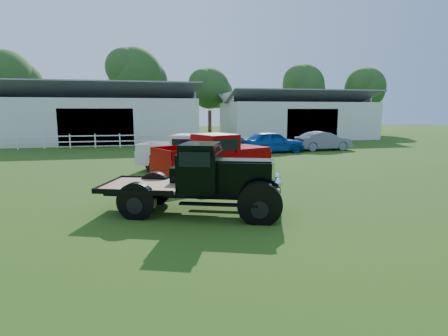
{
  "coord_description": "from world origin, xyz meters",
  "views": [
    {
      "loc": [
        -2.36,
        -11.07,
        3.11
      ],
      "look_at": [
        0.2,
        1.2,
        1.05
      ],
      "focal_mm": 28.0,
      "sensor_mm": 36.0,
      "label": 1
    }
  ],
  "objects": [
    {
      "name": "tree_c",
      "position": [
        5.0,
        33.0,
        4.5
      ],
      "size": [
        5.4,
        5.4,
        9.0
      ],
      "primitive_type": null,
      "color": "#1F3A16",
      "rests_on": "ground"
    },
    {
      "name": "misc_car_grey",
      "position": [
        11.06,
        14.42,
        0.73
      ],
      "size": [
        4.51,
        1.76,
        1.46
      ],
      "primitive_type": "imported",
      "rotation": [
        0.0,
        0.0,
        1.62
      ],
      "color": "slate",
      "rests_on": "ground"
    },
    {
      "name": "tree_d",
      "position": [
        18.0,
        34.0,
        5.0
      ],
      "size": [
        6.0,
        6.0,
        10.0
      ],
      "primitive_type": null,
      "color": "#1F3A16",
      "rests_on": "ground"
    },
    {
      "name": "white_pickup",
      "position": [
        -0.6,
        6.88,
        0.93
      ],
      "size": [
        5.45,
        3.93,
        1.87
      ],
      "primitive_type": null,
      "rotation": [
        0.0,
        0.0,
        -0.43
      ],
      "color": "beige",
      "rests_on": "ground"
    },
    {
      "name": "misc_car_blue",
      "position": [
        6.52,
        13.76,
        0.81
      ],
      "size": [
        4.85,
        2.22,
        1.61
      ],
      "primitive_type": "imported",
      "rotation": [
        0.0,
        0.0,
        1.64
      ],
      "color": "#0B4398",
      "rests_on": "ground"
    },
    {
      "name": "shed_left",
      "position": [
        -7.0,
        26.0,
        2.8
      ],
      "size": [
        18.8,
        10.2,
        5.6
      ],
      "primitive_type": null,
      "color": "beige",
      "rests_on": "ground"
    },
    {
      "name": "tree_b",
      "position": [
        -4.0,
        34.0,
        5.75
      ],
      "size": [
        6.9,
        6.9,
        11.5
      ],
      "primitive_type": null,
      "color": "#1F3A16",
      "rests_on": "ground"
    },
    {
      "name": "ground",
      "position": [
        0.0,
        0.0,
        0.0
      ],
      "size": [
        120.0,
        120.0,
        0.0
      ],
      "primitive_type": "plane",
      "color": "#2B4C13"
    },
    {
      "name": "vintage_flatbed",
      "position": [
        -1.03,
        -0.69,
        1.07
      ],
      "size": [
        5.83,
        3.79,
        2.15
      ],
      "primitive_type": null,
      "rotation": [
        0.0,
        0.0,
        -0.33
      ],
      "color": "black",
      "rests_on": "ground"
    },
    {
      "name": "tree_a",
      "position": [
        -18.0,
        33.0,
        5.25
      ],
      "size": [
        6.3,
        6.3,
        10.5
      ],
      "primitive_type": null,
      "color": "#1F3A16",
      "rests_on": "ground"
    },
    {
      "name": "red_pickup",
      "position": [
        0.44,
        4.8,
        1.03
      ],
      "size": [
        6.07,
        4.35,
        2.07
      ],
      "primitive_type": null,
      "rotation": [
        0.0,
        0.0,
        0.43
      ],
      "color": "#8F0002",
      "rests_on": "ground"
    },
    {
      "name": "fence_rail",
      "position": [
        -8.0,
        20.0,
        0.6
      ],
      "size": [
        14.2,
        0.16,
        1.2
      ],
      "primitive_type": null,
      "color": "white",
      "rests_on": "ground"
    },
    {
      "name": "shed_right",
      "position": [
        14.0,
        27.0,
        2.6
      ],
      "size": [
        16.8,
        9.2,
        5.2
      ],
      "primitive_type": null,
      "color": "beige",
      "rests_on": "ground"
    },
    {
      "name": "tree_e",
      "position": [
        26.0,
        32.0,
        4.75
      ],
      "size": [
        5.7,
        5.7,
        9.5
      ],
      "primitive_type": null,
      "color": "#1F3A16",
      "rests_on": "ground"
    }
  ]
}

